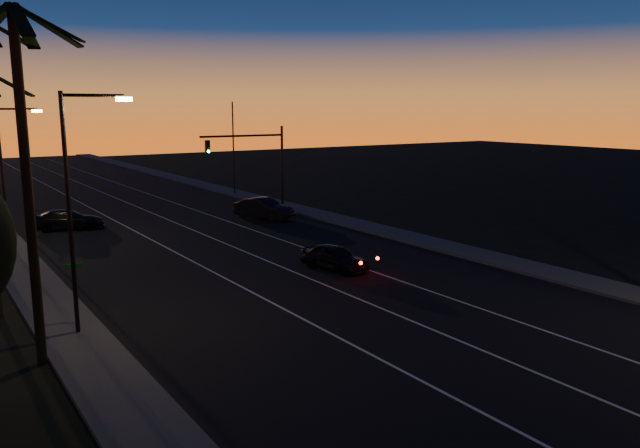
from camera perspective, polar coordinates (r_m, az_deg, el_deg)
road at (r=37.94m, az=-8.24°, el=-2.34°), size 20.00×170.00×0.01m
sidewalk_left at (r=34.80m, az=-25.17°, el=-4.30°), size 2.40×170.00×0.16m
sidewalk_right at (r=43.77m, az=5.11°, el=-0.44°), size 2.40×170.00×0.16m
lane_stripe_left at (r=36.79m, az=-12.46°, el=-2.87°), size 0.12×160.00×0.01m
lane_stripe_mid at (r=38.15m, az=-7.56°, el=-2.23°), size 0.12×160.00×0.01m
lane_stripe_right at (r=39.76m, az=-3.03°, el=-1.63°), size 0.12×160.00×0.01m
palm_near at (r=21.76m, az=-25.42°, el=6.04°), size 4.25×4.16×11.53m
streetlight_left_near at (r=24.22m, az=-21.36°, el=2.52°), size 2.55×0.26×9.00m
streetlight_left_far at (r=41.93m, az=-26.69°, el=4.87°), size 2.55×0.26×8.50m
street_sign at (r=25.88m, az=-21.51°, el=-5.31°), size 0.70×0.06×2.60m
signal_mast at (r=49.26m, az=-5.88°, el=6.29°), size 7.10×0.41×7.00m
signal_post at (r=44.26m, az=-25.26°, el=2.39°), size 0.28×0.37×4.20m
far_pole_right at (r=61.71m, az=-7.92°, el=6.84°), size 0.14×0.14×9.00m
lead_car at (r=32.82m, az=1.34°, el=-3.05°), size 2.50×4.60×1.33m
right_car at (r=47.98m, az=-5.15°, el=1.42°), size 3.38×5.16×1.61m
cross_car at (r=47.04m, az=-22.04°, el=0.37°), size 5.18×3.35×1.40m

